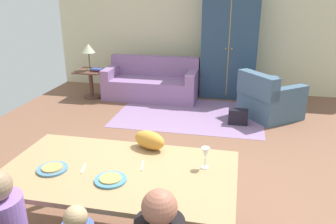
{
  "coord_description": "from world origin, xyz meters",
  "views": [
    {
      "loc": [
        0.65,
        -3.5,
        2.17
      ],
      "look_at": [
        -0.11,
        0.04,
        0.85
      ],
      "focal_mm": 36.39,
      "sensor_mm": 36.0,
      "label": 1
    }
  ],
  "objects_px": {
    "cat": "(150,140)",
    "armchair": "(269,100)",
    "wine_glass": "(205,153)",
    "book_lower": "(98,70)",
    "handbag": "(238,117)",
    "book_upper": "(97,69)",
    "plate_near_child": "(111,180)",
    "armoire": "(229,46)",
    "table_lamp": "(88,49)",
    "couch": "(152,83)",
    "dining_table": "(119,176)",
    "side_table": "(91,80)",
    "plate_near_man": "(52,169)"
  },
  "relations": [
    {
      "from": "handbag",
      "to": "table_lamp",
      "type": "bearing_deg",
      "value": 163.5
    },
    {
      "from": "side_table",
      "to": "table_lamp",
      "type": "xyz_separation_m",
      "value": [
        -0.0,
        0.0,
        0.63
      ]
    },
    {
      "from": "plate_near_man",
      "to": "armchair",
      "type": "relative_size",
      "value": 0.21
    },
    {
      "from": "couch",
      "to": "plate_near_child",
      "type": "bearing_deg",
      "value": -79.32
    },
    {
      "from": "table_lamp",
      "to": "book_upper",
      "type": "bearing_deg",
      "value": -18.45
    },
    {
      "from": "wine_glass",
      "to": "armchair",
      "type": "height_order",
      "value": "wine_glass"
    },
    {
      "from": "cat",
      "to": "armoire",
      "type": "xyz_separation_m",
      "value": [
        0.53,
        4.3,
        0.2
      ]
    },
    {
      "from": "book_upper",
      "to": "wine_glass",
      "type": "bearing_deg",
      "value": -55.56
    },
    {
      "from": "dining_table",
      "to": "couch",
      "type": "bearing_deg",
      "value": 101.12
    },
    {
      "from": "wine_glass",
      "to": "plate_near_man",
      "type": "bearing_deg",
      "value": -166.24
    },
    {
      "from": "armoire",
      "to": "table_lamp",
      "type": "xyz_separation_m",
      "value": [
        -2.77,
        -0.7,
        -0.04
      ]
    },
    {
      "from": "couch",
      "to": "handbag",
      "type": "bearing_deg",
      "value": -32.79
    },
    {
      "from": "dining_table",
      "to": "side_table",
      "type": "xyz_separation_m",
      "value": [
        -2.08,
        4.03,
        -0.32
      ]
    },
    {
      "from": "handbag",
      "to": "cat",
      "type": "bearing_deg",
      "value": -106.61
    },
    {
      "from": "cat",
      "to": "book_upper",
      "type": "distance_m",
      "value": 4.1
    },
    {
      "from": "plate_near_child",
      "to": "armoire",
      "type": "distance_m",
      "value": 4.97
    },
    {
      "from": "dining_table",
      "to": "couch",
      "type": "distance_m",
      "value": 4.39
    },
    {
      "from": "couch",
      "to": "book_lower",
      "type": "relative_size",
      "value": 8.61
    },
    {
      "from": "cat",
      "to": "armchair",
      "type": "distance_m",
      "value": 3.47
    },
    {
      "from": "cat",
      "to": "table_lamp",
      "type": "distance_m",
      "value": 4.24
    },
    {
      "from": "plate_near_child",
      "to": "couch",
      "type": "bearing_deg",
      "value": 100.68
    },
    {
      "from": "plate_near_man",
      "to": "table_lamp",
      "type": "height_order",
      "value": "table_lamp"
    },
    {
      "from": "wine_glass",
      "to": "book_lower",
      "type": "distance_m",
      "value": 4.63
    },
    {
      "from": "dining_table",
      "to": "table_lamp",
      "type": "relative_size",
      "value": 3.57
    },
    {
      "from": "book_lower",
      "to": "armchair",
      "type": "bearing_deg",
      "value": -6.94
    },
    {
      "from": "plate_near_man",
      "to": "cat",
      "type": "bearing_deg",
      "value": 39.32
    },
    {
      "from": "armoire",
      "to": "table_lamp",
      "type": "height_order",
      "value": "armoire"
    },
    {
      "from": "cat",
      "to": "couch",
      "type": "relative_size",
      "value": 0.17
    },
    {
      "from": "armoire",
      "to": "book_lower",
      "type": "bearing_deg",
      "value": -164.18
    },
    {
      "from": "table_lamp",
      "to": "book_lower",
      "type": "bearing_deg",
      "value": -7.56
    },
    {
      "from": "book_upper",
      "to": "couch",
      "type": "bearing_deg",
      "value": 16.57
    },
    {
      "from": "cat",
      "to": "armchair",
      "type": "height_order",
      "value": "cat"
    },
    {
      "from": "armoire",
      "to": "book_lower",
      "type": "height_order",
      "value": "armoire"
    },
    {
      "from": "couch",
      "to": "armchair",
      "type": "xyz_separation_m",
      "value": [
        2.31,
        -0.69,
        0.02
      ]
    },
    {
      "from": "side_table",
      "to": "book_lower",
      "type": "relative_size",
      "value": 2.64
    },
    {
      "from": "cat",
      "to": "couch",
      "type": "height_order",
      "value": "cat"
    },
    {
      "from": "plate_near_man",
      "to": "side_table",
      "type": "relative_size",
      "value": 0.43
    },
    {
      "from": "wine_glass",
      "to": "armoire",
      "type": "distance_m",
      "value": 4.56
    },
    {
      "from": "dining_table",
      "to": "handbag",
      "type": "xyz_separation_m",
      "value": [
        0.95,
        3.13,
        -0.57
      ]
    },
    {
      "from": "dining_table",
      "to": "wine_glass",
      "type": "distance_m",
      "value": 0.74
    },
    {
      "from": "cat",
      "to": "armoire",
      "type": "relative_size",
      "value": 0.15
    },
    {
      "from": "cat",
      "to": "plate_near_man",
      "type": "bearing_deg",
      "value": -118.35
    },
    {
      "from": "dining_table",
      "to": "table_lamp",
      "type": "height_order",
      "value": "table_lamp"
    },
    {
      "from": "wine_glass",
      "to": "table_lamp",
      "type": "distance_m",
      "value": 4.75
    },
    {
      "from": "cat",
      "to": "handbag",
      "type": "height_order",
      "value": "cat"
    },
    {
      "from": "plate_near_child",
      "to": "handbag",
      "type": "bearing_deg",
      "value": 73.94
    },
    {
      "from": "plate_near_child",
      "to": "table_lamp",
      "type": "distance_m",
      "value": 4.71
    },
    {
      "from": "table_lamp",
      "to": "book_upper",
      "type": "height_order",
      "value": "table_lamp"
    },
    {
      "from": "plate_near_child",
      "to": "side_table",
      "type": "distance_m",
      "value": 4.72
    },
    {
      "from": "dining_table",
      "to": "cat",
      "type": "height_order",
      "value": "cat"
    }
  ]
}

